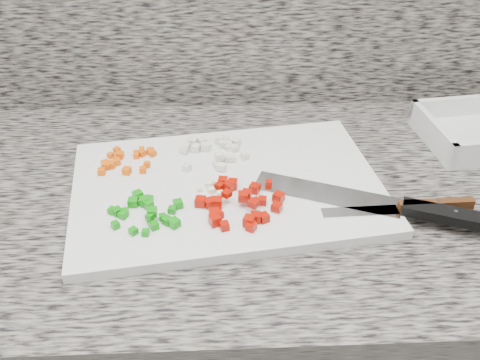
% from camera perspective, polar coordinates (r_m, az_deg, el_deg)
% --- Properties ---
extents(countertop, '(3.96, 0.64, 0.04)m').
position_cam_1_polar(countertop, '(0.90, -2.22, -1.84)').
color(countertop, slate).
rests_on(countertop, cabinet).
extents(cutting_board, '(0.54, 0.39, 0.02)m').
position_cam_1_polar(cutting_board, '(0.87, -1.37, -0.77)').
color(cutting_board, silver).
rests_on(cutting_board, countertop).
extents(carrot_pile, '(0.09, 0.08, 0.01)m').
position_cam_1_polar(carrot_pile, '(0.93, -12.17, 2.07)').
color(carrot_pile, '#E35404').
rests_on(carrot_pile, cutting_board).
extents(onion_pile, '(0.12, 0.10, 0.02)m').
position_cam_1_polar(onion_pile, '(0.94, -2.98, 3.32)').
color(onion_pile, beige).
rests_on(onion_pile, cutting_board).
extents(green_pepper_pile, '(0.11, 0.10, 0.02)m').
position_cam_1_polar(green_pepper_pile, '(0.81, -10.01, -3.24)').
color(green_pepper_pile, '#0D820B').
rests_on(green_pepper_pile, cutting_board).
extents(red_pepper_pile, '(0.14, 0.13, 0.02)m').
position_cam_1_polar(red_pepper_pile, '(0.81, -0.16, -2.48)').
color(red_pepper_pile, '#9D0D02').
rests_on(red_pepper_pile, cutting_board).
extents(garlic_pile, '(0.05, 0.05, 0.01)m').
position_cam_1_polar(garlic_pile, '(0.85, -2.48, -0.83)').
color(garlic_pile, beige).
rests_on(garlic_pile, cutting_board).
extents(chef_knife, '(0.37, 0.18, 0.02)m').
position_cam_1_polar(chef_knife, '(0.85, 17.53, -2.92)').
color(chef_knife, silver).
rests_on(chef_knife, cutting_board).
extents(paring_knife, '(0.23, 0.03, 0.02)m').
position_cam_1_polar(paring_knife, '(0.85, 18.33, -2.71)').
color(paring_knife, silver).
rests_on(paring_knife, cutting_board).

